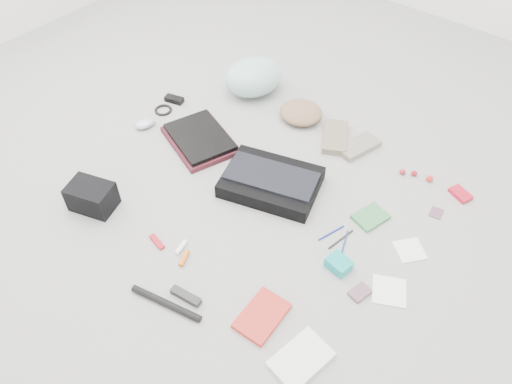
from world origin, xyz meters
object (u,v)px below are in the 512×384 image
Objects in this scene: messenger_bag at (271,182)px; accordion_wallet at (339,264)px; bike_helmet at (254,77)px; book_red at (262,316)px; laptop at (200,137)px; camera_bag at (92,197)px.

messenger_bag is 0.49m from accordion_wallet.
accordion_wallet is at bearing -12.13° from bike_helmet.
book_red is at bearing -72.31° from messenger_bag.
laptop is 1.68× the size of book_red.
bike_helmet reaches higher than messenger_bag.
bike_helmet is 1.06m from camera_bag.
accordion_wallet is (0.91, -0.19, -0.01)m from laptop.
camera_bag is 2.06× the size of accordion_wallet.
camera_bag is at bearing -67.82° from bike_helmet.
camera_bag is 0.94× the size of book_red.
book_red is (0.88, -1.02, -0.08)m from bike_helmet.
camera_bag is 0.89m from book_red.
camera_bag reaches higher than messenger_bag.
book_red is (0.37, -0.52, -0.02)m from messenger_bag.
camera_bag reaches higher than book_red.
laptop is 0.93m from accordion_wallet.
accordion_wallet is at bearing -37.68° from messenger_bag.
messenger_bag is 2.10× the size of book_red.
laptop is 3.67× the size of accordion_wallet.
accordion_wallet is at bearing 71.64° from book_red.
camera_bag reaches higher than accordion_wallet.
bike_helmet reaches higher than accordion_wallet.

